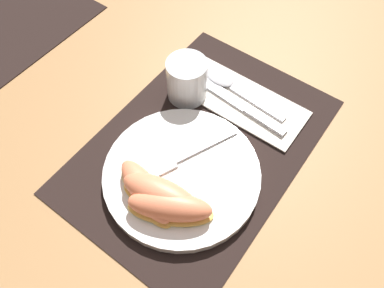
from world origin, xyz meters
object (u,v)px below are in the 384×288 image
object	(u,v)px
spoon	(229,84)
plate	(182,174)
juice_glass	(187,82)
fork	(178,158)
citrus_wedge_2	(170,207)
citrus_wedge_1	(161,195)
knife	(239,104)
citrus_wedge_0	(146,191)

from	to	relation	value
spoon	plate	bearing A→B (deg)	-168.13
juice_glass	fork	distance (m)	0.15
fork	citrus_wedge_2	distance (m)	0.09
fork	plate	bearing A→B (deg)	-129.76
citrus_wedge_2	citrus_wedge_1	bearing A→B (deg)	72.55
knife	citrus_wedge_1	distance (m)	0.23
citrus_wedge_1	plate	bearing A→B (deg)	6.02
juice_glass	citrus_wedge_2	xyz separation A→B (m)	(-0.20, -0.12, -0.00)
juice_glass	citrus_wedge_1	bearing A→B (deg)	-152.96
knife	fork	bearing A→B (deg)	174.49
plate	citrus_wedge_0	size ratio (longest dim) A/B	1.85
knife	citrus_wedge_1	world-z (taller)	citrus_wedge_1
fork	knife	bearing A→B (deg)	-5.51
knife	citrus_wedge_2	world-z (taller)	citrus_wedge_2
citrus_wedge_0	juice_glass	bearing A→B (deg)	20.57
knife	spoon	distance (m)	0.05
fork	citrus_wedge_2	world-z (taller)	citrus_wedge_2
plate	citrus_wedge_1	bearing A→B (deg)	-173.98
fork	citrus_wedge_1	xyz separation A→B (m)	(-0.07, -0.02, 0.02)
juice_glass	plate	bearing A→B (deg)	-146.16
juice_glass	spoon	bearing A→B (deg)	-41.00
juice_glass	knife	size ratio (longest dim) A/B	0.38
juice_glass	citrus_wedge_2	size ratio (longest dim) A/B	0.59
knife	plate	bearing A→B (deg)	-179.05
fork	citrus_wedge_0	bearing A→B (deg)	-179.82
juice_glass	spoon	world-z (taller)	juice_glass
plate	citrus_wedge_1	size ratio (longest dim) A/B	1.82
plate	spoon	xyz separation A→B (m)	(0.20, 0.04, -0.00)
citrus_wedge_0	citrus_wedge_1	distance (m)	0.03
plate	citrus_wedge_1	distance (m)	0.06
spoon	citrus_wedge_2	distance (m)	0.27
spoon	citrus_wedge_1	distance (m)	0.26
fork	citrus_wedge_0	world-z (taller)	citrus_wedge_0
fork	citrus_wedge_1	size ratio (longest dim) A/B	1.32
knife	citrus_wedge_2	xyz separation A→B (m)	(-0.24, -0.03, 0.03)
juice_glass	spoon	size ratio (longest dim) A/B	0.45
citrus_wedge_2	knife	bearing A→B (deg)	7.15
fork	citrus_wedge_2	xyz separation A→B (m)	(-0.08, -0.05, 0.02)
spoon	juice_glass	bearing A→B (deg)	139.00
juice_glass	knife	world-z (taller)	juice_glass
juice_glass	knife	xyz separation A→B (m)	(0.03, -0.09, -0.03)
knife	citrus_wedge_1	bearing A→B (deg)	-177.81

